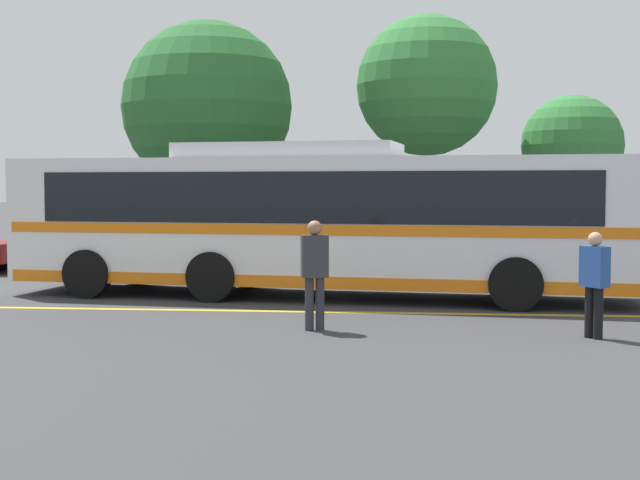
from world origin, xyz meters
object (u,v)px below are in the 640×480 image
transit_bus (319,218)px  parked_car_1 (188,245)px  tree_3 (572,146)px  tree_0 (427,86)px  pedestrian_1 (315,268)px  tree_2 (207,107)px  parked_car_2 (419,251)px  pedestrian_0 (594,279)px

transit_bus → parked_car_1: (-3.84, 4.25, -0.86)m
tree_3 → tree_0: bearing=-178.0°
transit_bus → pedestrian_1: (0.36, -4.27, -0.64)m
parked_car_1 → tree_2: size_ratio=0.61×
pedestrian_1 → tree_2: tree_2 is taller
parked_car_2 → pedestrian_0: size_ratio=2.90×
tree_3 → tree_2: bearing=-175.9°
pedestrian_0 → parked_car_2: bearing=159.4°
tree_2 → parked_car_2: bearing=-34.0°
transit_bus → pedestrian_0: transit_bus is taller
tree_0 → tree_2: size_ratio=1.02×
parked_car_2 → parked_car_1: bearing=-94.5°
tree_0 → tree_3: size_ratio=1.48×
parked_car_2 → tree_2: size_ratio=0.64×
parked_car_2 → pedestrian_0: pedestrian_0 is taller
transit_bus → pedestrian_0: (4.60, -4.60, -0.73)m
pedestrian_0 → pedestrian_1: 4.26m
pedestrian_0 → tree_0: (-2.26, 13.60, 4.41)m
pedestrian_1 → tree_0: 14.10m
tree_0 → pedestrian_0: bearing=-80.6°
pedestrian_1 → parked_car_1: bearing=-78.8°
pedestrian_0 → tree_0: size_ratio=0.21×
transit_bus → parked_car_2: transit_bus is taller
parked_car_1 → pedestrian_1: bearing=-153.7°
pedestrian_0 → parked_car_1: bearing=-173.0°
parked_car_2 → tree_0: 6.77m
parked_car_1 → pedestrian_0: 12.23m
transit_bus → parked_car_2: (2.11, 4.08, -0.97)m
pedestrian_1 → parked_car_2: bearing=-116.8°
parked_car_1 → pedestrian_0: size_ratio=2.79×
pedestrian_0 → pedestrian_1: (-4.25, 0.33, 0.09)m
transit_bus → tree_3: 11.48m
transit_bus → tree_3: (6.69, 9.15, 1.87)m
tree_0 → tree_3: tree_0 is taller
pedestrian_1 → transit_bus: bearing=-100.2°
transit_bus → tree_3: bearing=151.1°
parked_car_2 → tree_3: bearing=135.0°
pedestrian_0 → tree_3: bearing=134.8°
pedestrian_1 → tree_2: bearing=-85.0°
transit_bus → tree_3: size_ratio=2.64×
tree_0 → tree_3: (4.34, 0.15, -1.81)m
parked_car_1 → pedestrian_0: pedestrian_0 is taller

